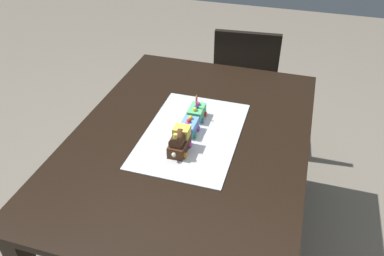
{
  "coord_description": "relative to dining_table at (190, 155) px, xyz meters",
  "views": [
    {
      "loc": [
        -1.29,
        -0.4,
        1.75
      ],
      "look_at": [
        0.01,
        -0.01,
        0.77
      ],
      "focal_mm": 36.59,
      "sensor_mm": 36.0,
      "label": 1
    }
  ],
  "objects": [
    {
      "name": "cake_board",
      "position": [
        0.01,
        -0.01,
        0.11
      ],
      "size": [
        0.6,
        0.4,
        0.0
      ],
      "primitive_type": "cube",
      "color": "silver",
      "rests_on": "dining_table"
    },
    {
      "name": "cake_car_caboose_mint_green",
      "position": [
        0.13,
        0.01,
        0.14
      ],
      "size": [
        0.1,
        0.08,
        0.07
      ],
      "color": "#59CC7A",
      "rests_on": "cake_board"
    },
    {
      "name": "cake_locomotive",
      "position": [
        -0.12,
        0.01,
        0.16
      ],
      "size": [
        0.14,
        0.08,
        0.12
      ],
      "color": "#472816",
      "rests_on": "cake_board"
    },
    {
      "name": "cake_car_tanker_sky_blue",
      "position": [
        0.01,
        0.01,
        0.14
      ],
      "size": [
        0.1,
        0.08,
        0.07
      ],
      "color": "#669EEA",
      "rests_on": "cake_board"
    },
    {
      "name": "dining_table",
      "position": [
        0.0,
        0.0,
        0.0
      ],
      "size": [
        1.4,
        1.0,
        0.74
      ],
      "color": "black",
      "rests_on": "ground"
    },
    {
      "name": "ground_plane",
      "position": [
        0.0,
        0.0,
        -0.63
      ],
      "size": [
        8.0,
        8.0,
        0.0
      ],
      "primitive_type": "plane",
      "color": "gray"
    },
    {
      "name": "birthday_candle",
      "position": [
        0.13,
        0.01,
        0.21
      ],
      "size": [
        0.01,
        0.01,
        0.05
      ],
      "color": "#F24C59",
      "rests_on": "cake_car_caboose_mint_green"
    },
    {
      "name": "chair",
      "position": [
        1.03,
        -0.07,
        -0.16
      ],
      "size": [
        0.43,
        0.43,
        0.86
      ],
      "rotation": [
        0.0,
        0.0,
        1.66
      ],
      "color": "black",
      "rests_on": "ground"
    }
  ]
}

